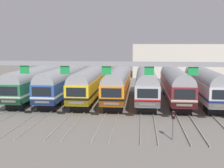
% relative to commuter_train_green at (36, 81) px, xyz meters
% --- Properties ---
extents(ground_plane, '(160.00, 160.00, 0.00)m').
position_rel_commuter_train_green_xyz_m(ground_plane, '(12.03, 0.00, -2.69)').
color(ground_plane, slate).
extents(track_bed, '(25.57, 70.00, 0.15)m').
position_rel_commuter_train_green_xyz_m(track_bed, '(12.03, 17.00, -2.61)').
color(track_bed, gray).
rests_on(track_bed, ground).
extents(commuter_train_green, '(2.88, 18.06, 5.05)m').
position_rel_commuter_train_green_xyz_m(commuter_train_green, '(0.00, 0.00, 0.00)').
color(commuter_train_green, '#236B42').
rests_on(commuter_train_green, ground).
extents(commuter_train_blue, '(2.88, 18.06, 5.05)m').
position_rel_commuter_train_green_xyz_m(commuter_train_blue, '(4.01, 0.00, 0.00)').
color(commuter_train_blue, '#284C9E').
rests_on(commuter_train_blue, ground).
extents(commuter_train_yellow, '(2.88, 18.06, 5.05)m').
position_rel_commuter_train_green_xyz_m(commuter_train_yellow, '(8.02, 0.00, 0.00)').
color(commuter_train_yellow, gold).
rests_on(commuter_train_yellow, ground).
extents(commuter_train_orange, '(2.88, 18.06, 4.77)m').
position_rel_commuter_train_green_xyz_m(commuter_train_orange, '(12.03, -0.00, -0.00)').
color(commuter_train_orange, orange).
rests_on(commuter_train_orange, ground).
extents(commuter_train_stainless, '(2.88, 18.06, 5.05)m').
position_rel_commuter_train_green_xyz_m(commuter_train_stainless, '(16.05, 0.00, 0.00)').
color(commuter_train_stainless, '#B2B5BA').
rests_on(commuter_train_stainless, ground).
extents(commuter_train_maroon, '(2.88, 18.06, 4.77)m').
position_rel_commuter_train_green_xyz_m(commuter_train_maroon, '(20.06, -0.00, -0.00)').
color(commuter_train_maroon, maroon).
rests_on(commuter_train_maroon, ground).
extents(commuter_train_silver, '(2.88, 18.06, 4.77)m').
position_rel_commuter_train_green_xyz_m(commuter_train_silver, '(24.07, -0.00, -0.00)').
color(commuter_train_silver, silver).
rests_on(commuter_train_silver, ground).
extents(catenary_gantry, '(29.31, 0.44, 6.97)m').
position_rel_commuter_train_green_xyz_m(catenary_gantry, '(12.03, -13.50, 2.74)').
color(catenary_gantry, gray).
rests_on(catenary_gantry, ground).
extents(yard_signal_mast, '(0.28, 0.35, 2.51)m').
position_rel_commuter_train_green_xyz_m(yard_signal_mast, '(18.05, -16.35, -0.92)').
color(yard_signal_mast, '#59595E').
rests_on(yard_signal_mast, ground).
extents(maintenance_building, '(21.60, 10.00, 7.99)m').
position_rel_commuter_train_green_xyz_m(maintenance_building, '(24.10, 32.34, 1.31)').
color(maintenance_building, beige).
rests_on(maintenance_building, ground).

